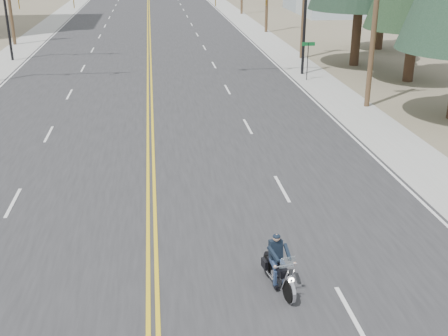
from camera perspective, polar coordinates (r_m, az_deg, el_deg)
road at (r=77.80m, az=-7.67°, el=15.12°), size 20.00×200.00×0.01m
sidewalk_left at (r=78.69m, az=-16.35°, el=14.54°), size 3.00×200.00×0.01m
sidewalk_right at (r=78.60m, az=1.04°, el=15.37°), size 3.00×200.00×0.01m
traffic_mast_left at (r=40.56m, az=-21.17°, el=14.96°), size 7.10×0.26×7.00m
traffic_mast_right at (r=40.43m, az=5.41°, el=16.25°), size 7.10×0.26×7.00m
street_sign at (r=39.37m, az=8.52°, el=11.35°), size 0.90×0.06×2.62m
utility_pole_b at (r=32.78m, az=15.26°, el=16.18°), size 2.20×0.30×11.50m
motorcyclist at (r=15.42m, az=5.64°, el=-9.64°), size 1.17×2.06×1.51m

